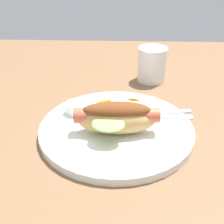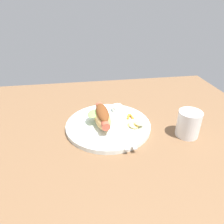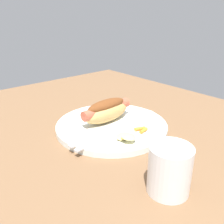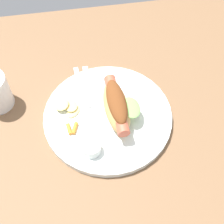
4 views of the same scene
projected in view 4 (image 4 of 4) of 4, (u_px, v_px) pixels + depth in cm
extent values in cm
cube|color=brown|center=(102.00, 131.00, 77.24)|extent=(120.00, 90.00, 1.80)
cylinder|color=white|center=(108.00, 117.00, 77.52)|extent=(30.89, 30.89, 1.60)
ellipsoid|color=tan|center=(116.00, 107.00, 74.82)|extent=(6.27, 15.25, 5.46)
cylinder|color=#C1563D|center=(116.00, 104.00, 74.03)|extent=(3.47, 16.21, 2.80)
ellipsoid|color=brown|center=(116.00, 101.00, 72.98)|extent=(4.77, 12.94, 2.85)
ellipsoid|color=#7FC65B|center=(131.00, 107.00, 73.41)|extent=(4.72, 6.21, 1.39)
cylinder|color=white|center=(92.00, 148.00, 70.54)|extent=(4.21, 4.21, 2.39)
cube|color=silver|center=(81.00, 87.00, 81.23)|extent=(2.62, 13.69, 0.40)
cube|color=silver|center=(87.00, 115.00, 76.65)|extent=(0.63, 3.21, 0.40)
cube|color=silver|center=(88.00, 114.00, 76.72)|extent=(0.63, 3.21, 0.40)
cube|color=silver|center=(90.00, 114.00, 76.79)|extent=(0.63, 3.21, 0.40)
cube|color=silver|center=(88.00, 86.00, 81.51)|extent=(1.46, 13.18, 0.36)
ellipsoid|color=#E3CA75|center=(74.00, 112.00, 77.06)|extent=(4.56, 4.66, 0.50)
ellipsoid|color=#E3CA75|center=(70.00, 106.00, 77.48)|extent=(4.50, 5.00, 0.91)
ellipsoid|color=#E3CA75|center=(61.00, 104.00, 76.87)|extent=(4.33, 4.39, 1.14)
cylinder|color=orange|center=(75.00, 130.00, 73.96)|extent=(1.95, 3.12, 0.97)
cylinder|color=orange|center=(69.00, 130.00, 74.00)|extent=(1.30, 2.86, 0.90)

